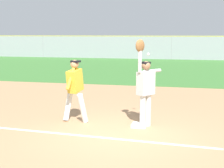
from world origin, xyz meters
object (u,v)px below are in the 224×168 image
Objects in this scene: first_base at (139,125)px; baseball at (148,54)px; parked_car_green at (92,50)px; parked_car_black at (148,50)px; parked_car_silver at (203,51)px; fielder at (145,84)px; runner at (75,86)px.

first_base is 1.90m from baseball.
parked_car_black is (5.96, 0.29, 0.00)m from parked_car_green.
first_base is at bearing -101.87° from parked_car_silver.
parked_car_silver is (2.56, 25.75, 0.63)m from first_base.
parked_car_green is (-9.15, 25.56, -1.20)m from baseball.
parked_car_silver reaches higher than first_base.
fielder is at bearing -101.59° from parked_car_silver.
runner is 26.27m from parked_car_black.
parked_car_silver is (4.35, 25.68, -0.32)m from runner.
fielder is at bearing -78.90° from parked_car_black.
fielder reaches higher than parked_car_silver.
fielder is 0.50× the size of parked_car_silver.
parked_car_silver is at bearing 84.32° from first_base.
runner is 0.38× the size of parked_car_black.
runner is at bearing 37.18° from fielder.
parked_car_green is 5.97m from parked_car_black.
fielder reaches higher than parked_car_green.
first_base is at bearing 58.96° from fielder.
baseball reaches higher than runner.
parked_car_silver is (11.56, -0.27, 0.00)m from parked_car_green.
parked_car_silver is at bearing -1.50° from parked_car_black.
fielder is at bearing 11.44° from runner.
runner reaches higher than parked_car_green.
parked_car_black is 0.99× the size of parked_car_silver.
runner is 0.38× the size of parked_car_green.
fielder is 26.45m from parked_car_black.
parked_car_silver is (5.60, -0.56, 0.00)m from parked_car_black.
baseball reaches higher than parked_car_black.
baseball is 0.02× the size of parked_car_green.
parked_car_black and parked_car_silver have the same top height.
parked_car_black is (-1.25, 26.24, -0.32)m from runner.
parked_car_green and parked_car_silver have the same top height.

